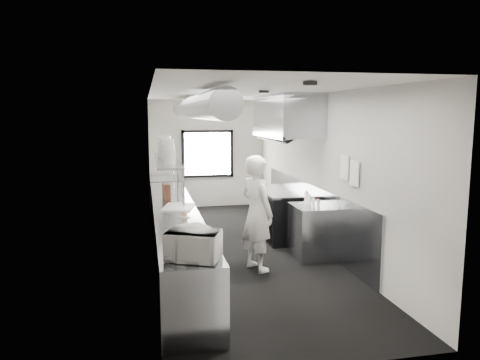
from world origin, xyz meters
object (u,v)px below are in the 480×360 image
far_work_table (165,196)px  plate_stack_d (164,146)px  deli_tub_a (179,245)px  squeeze_bottle_c (310,201)px  deli_tub_b (178,240)px  squeeze_bottle_b (313,203)px  line_cook (257,213)px  pass_shelf (167,161)px  knife_block (166,191)px  plate_stack_b (168,152)px  squeeze_bottle_e (306,197)px  cutting_board (179,207)px  plate_stack_a (169,157)px  squeeze_bottle_a (318,205)px  microwave (193,246)px  small_plate (185,217)px  prep_counter (176,236)px  range (282,213)px  bottle_station (312,232)px  exhaust_hood (286,116)px  squeeze_bottle_d (307,198)px  plate_stack_c (167,149)px

far_work_table → plate_stack_d: 2.08m
deli_tub_a → squeeze_bottle_c: 3.13m
deli_tub_b → squeeze_bottle_b: size_ratio=0.77×
line_cook → squeeze_bottle_b: size_ratio=10.63×
pass_shelf → knife_block: size_ratio=11.23×
pass_shelf → line_cook: bearing=-58.9°
plate_stack_b → squeeze_bottle_e: 2.71m
line_cook → plate_stack_d: plate_stack_d is taller
line_cook → cutting_board: line_cook is taller
knife_block → squeeze_bottle_e: bearing=-29.2°
cutting_board → squeeze_bottle_b: (2.17, -0.51, 0.07)m
far_work_table → plate_stack_a: size_ratio=4.79×
deli_tub_a → squeeze_bottle_a: squeeze_bottle_a is taller
knife_block → plate_stack_b: bearing=70.3°
squeeze_bottle_b → squeeze_bottle_e: bearing=84.5°
deli_tub_b → plate_stack_d: size_ratio=0.32×
microwave → cutting_board: 2.79m
small_plate → squeeze_bottle_b: (2.12, 0.23, 0.08)m
prep_counter → squeeze_bottle_a: size_ratio=36.01×
cutting_board → squeeze_bottle_e: bearing=-1.5°
knife_block → squeeze_bottle_b: (2.32, -1.38, -0.05)m
range → bottle_station: 1.40m
exhaust_hood → squeeze_bottle_d: (0.00, -1.24, -1.39)m
far_work_table → cutting_board: bearing=-89.0°
small_plate → squeeze_bottle_b: squeeze_bottle_b is taller
range → microwave: (-2.17, -3.88, 0.58)m
deli_tub_b → cutting_board: deli_tub_b is taller
deli_tub_a → squeeze_bottle_c: (2.35, 2.07, 0.04)m
squeeze_bottle_a → squeeze_bottle_e: (0.01, 0.57, 0.02)m
squeeze_bottle_b → squeeze_bottle_c: (0.02, 0.24, -0.00)m
far_work_table → plate_stack_a: plate_stack_a is taller
deli_tub_b → plate_stack_c: plate_stack_c is taller
squeeze_bottle_c → pass_shelf: bearing=144.0°
deli_tub_a → deli_tub_b: size_ratio=0.97×
range → prep_counter: bearing=-151.3°
cutting_board → plate_stack_c: size_ratio=1.69×
squeeze_bottle_b → squeeze_bottle_c: size_ratio=1.03×
exhaust_hood → prep_counter: 3.20m
prep_counter → line_cook: line_cook is taller
exhaust_hood → plate_stack_a: (-2.29, -0.59, -0.70)m
deli_tub_a → squeeze_bottle_d: (2.35, 2.19, 0.05)m
small_plate → knife_block: (-0.20, 1.62, 0.13)m
deli_tub_b → small_plate: size_ratio=0.80×
deli_tub_a → squeeze_bottle_e: bearing=43.9°
squeeze_bottle_a → bottle_station: bearing=84.0°
prep_counter → plate_stack_d: plate_stack_d is taller
prep_counter → microwave: size_ratio=11.67×
bottle_station → deli_tub_a: (-2.40, -2.03, 0.50)m
squeeze_bottle_b → squeeze_bottle_d: size_ratio=0.86×
pass_shelf → squeeze_bottle_e: (2.31, -1.45, -0.54)m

